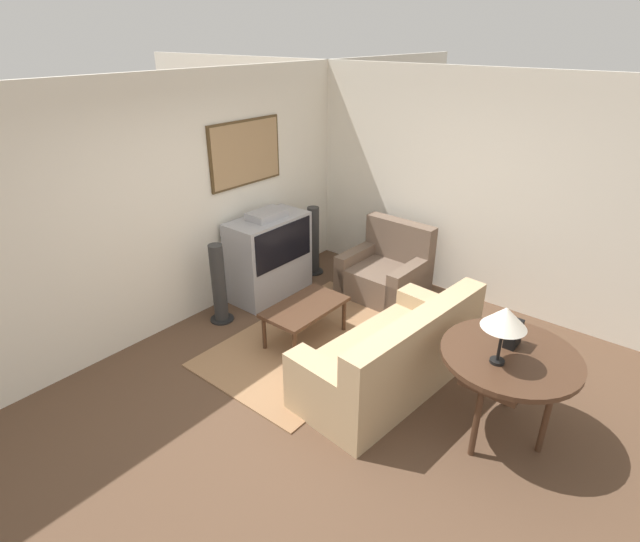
{
  "coord_description": "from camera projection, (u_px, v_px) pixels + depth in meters",
  "views": [
    {
      "loc": [
        -2.88,
        -2.29,
        3.04
      ],
      "look_at": [
        0.77,
        0.72,
        0.75
      ],
      "focal_mm": 28.0,
      "sensor_mm": 36.0,
      "label": 1
    }
  ],
  "objects": [
    {
      "name": "wall_back",
      "position": [
        172.0,
        207.0,
        5.28
      ],
      "size": [
        12.0,
        0.1,
        2.7
      ],
      "color": "silver",
      "rests_on": "ground_plane"
    },
    {
      "name": "tv",
      "position": [
        269.0,
        256.0,
        6.16
      ],
      "size": [
        1.03,
        0.53,
        1.11
      ],
      "color": "#9E9EA3",
      "rests_on": "ground_plane"
    },
    {
      "name": "area_rug",
      "position": [
        315.0,
        340.0,
        5.41
      ],
      "size": [
        2.4,
        1.49,
        0.01
      ],
      "color": "#99704C",
      "rests_on": "ground_plane"
    },
    {
      "name": "console_table",
      "position": [
        510.0,
        361.0,
        3.89
      ],
      "size": [
        1.07,
        1.07,
        0.78
      ],
      "color": "#472D1E",
      "rests_on": "ground_plane"
    },
    {
      "name": "speaker_tower_right",
      "position": [
        313.0,
        242.0,
        6.76
      ],
      "size": [
        0.27,
        0.27,
        0.94
      ],
      "color": "black",
      "rests_on": "ground_plane"
    },
    {
      "name": "armchair",
      "position": [
        386.0,
        273.0,
        6.28
      ],
      "size": [
        0.86,
        0.95,
        0.9
      ],
      "rotation": [
        0.0,
        0.0,
        -1.59
      ],
      "color": "brown",
      "rests_on": "ground_plane"
    },
    {
      "name": "mantel_clock",
      "position": [
        514.0,
        334.0,
        3.92
      ],
      "size": [
        0.16,
        0.1,
        0.21
      ],
      "color": "black",
      "rests_on": "console_table"
    },
    {
      "name": "ground_plane",
      "position": [
        327.0,
        392.0,
        4.64
      ],
      "size": [
        12.0,
        12.0,
        0.0
      ],
      "primitive_type": "plane",
      "color": "brown"
    },
    {
      "name": "coffee_table",
      "position": [
        305.0,
        309.0,
        5.27
      ],
      "size": [
        0.91,
        0.52,
        0.43
      ],
      "color": "#472D1E",
      "rests_on": "ground_plane"
    },
    {
      "name": "speaker_tower_left",
      "position": [
        219.0,
        286.0,
        5.62
      ],
      "size": [
        0.27,
        0.27,
        0.94
      ],
      "color": "black",
      "rests_on": "ground_plane"
    },
    {
      "name": "table_lamp",
      "position": [
        505.0,
        318.0,
        3.59
      ],
      "size": [
        0.33,
        0.33,
        0.48
      ],
      "color": "black",
      "rests_on": "console_table"
    },
    {
      "name": "couch",
      "position": [
        393.0,
        358.0,
        4.61
      ],
      "size": [
        1.91,
        1.02,
        0.87
      ],
      "rotation": [
        0.0,
        0.0,
        3.05
      ],
      "color": "tan",
      "rests_on": "ground_plane"
    },
    {
      "name": "wall_right",
      "position": [
        467.0,
        189.0,
        5.88
      ],
      "size": [
        0.06,
        12.0,
        2.7
      ],
      "color": "silver",
      "rests_on": "ground_plane"
    }
  ]
}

